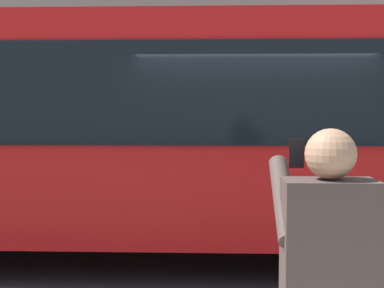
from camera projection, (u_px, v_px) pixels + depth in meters
The scene contains 2 objects.
ground_plane at pixel (248, 266), 6.81m from camera, with size 60.00×60.00×0.00m, color #232326.
red_bus at pixel (116, 128), 7.09m from camera, with size 9.05×2.54×3.08m.
Camera 1 is at (0.43, 6.73, 1.93)m, focal length 51.83 mm.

